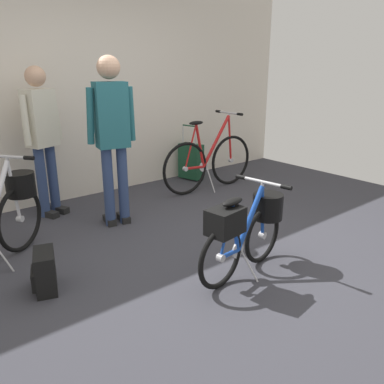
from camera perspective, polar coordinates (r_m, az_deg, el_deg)
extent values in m
plane|color=#38383F|center=(3.68, 1.42, -8.76)|extent=(6.87, 6.87, 0.00)
cube|color=silver|center=(5.25, -15.60, 16.14)|extent=(6.87, 0.10, 3.09)
torus|color=black|center=(3.46, 10.25, -6.21)|extent=(0.50, 0.11, 0.50)
cylinder|color=#B7B7BC|center=(3.46, 10.25, -6.21)|extent=(0.07, 0.06, 0.06)
torus|color=black|center=(3.04, 4.20, -9.56)|extent=(0.50, 0.11, 0.50)
cylinder|color=#B7B7BC|center=(3.04, 4.20, -9.56)|extent=(0.07, 0.06, 0.06)
cylinder|color=#1947B2|center=(3.12, 5.48, -8.97)|extent=(0.22, 0.07, 0.05)
cylinder|color=#1947B2|center=(3.22, 8.49, -3.75)|extent=(0.35, 0.09, 0.49)
cylinder|color=#1947B2|center=(3.08, 6.32, -5.22)|extent=(0.13, 0.05, 0.42)
cylinder|color=#1947B2|center=(3.12, 5.48, -8.97)|extent=(0.22, 0.06, 0.04)
cylinder|color=#1947B2|center=(3.36, 10.24, -2.81)|extent=(0.08, 0.04, 0.45)
cylinder|color=#1947B2|center=(2.99, 5.05, -5.73)|extent=(0.15, 0.04, 0.41)
ellipsoid|color=black|center=(2.96, 5.93, -1.44)|extent=(0.23, 0.12, 0.05)
cylinder|color=#B7B7BC|center=(3.26, 10.26, 1.13)|extent=(0.03, 0.03, 0.04)
cylinder|color=#B7B7BC|center=(3.26, 10.27, 1.47)|extent=(0.09, 0.44, 0.03)
cylinder|color=black|center=(3.15, 13.62, 0.68)|extent=(0.05, 0.09, 0.04)
cylinder|color=black|center=(3.38, 7.15, 2.20)|extent=(0.05, 0.09, 0.04)
cylinder|color=#B7B7BC|center=(3.20, 6.69, -8.40)|extent=(0.14, 0.03, 0.14)
cylinder|color=#B7B7BC|center=(3.24, 8.34, -10.60)|extent=(0.04, 0.19, 0.24)
cylinder|color=black|center=(3.42, 11.01, -2.05)|extent=(0.29, 0.29, 0.22)
cube|color=black|center=(2.95, 4.89, -4.26)|extent=(0.31, 0.24, 0.20)
torus|color=black|center=(5.68, 5.69, 4.64)|extent=(0.71, 0.06, 0.71)
cylinder|color=#B7B7BC|center=(5.68, 5.69, 4.64)|extent=(0.06, 0.05, 0.06)
torus|color=black|center=(5.17, -0.99, 3.40)|extent=(0.71, 0.06, 0.71)
cylinder|color=#B7B7BC|center=(5.17, -0.99, 3.40)|extent=(0.06, 0.05, 0.06)
cylinder|color=red|center=(5.26, 0.37, 3.57)|extent=(0.31, 0.04, 0.05)
cylinder|color=red|center=(5.42, 3.55, 7.44)|extent=(0.48, 0.06, 0.68)
cylinder|color=red|center=(5.25, 1.16, 6.73)|extent=(0.17, 0.04, 0.60)
cylinder|color=red|center=(5.26, 0.37, 3.57)|extent=(0.31, 0.03, 0.04)
cylinder|color=red|center=(5.59, 5.54, 7.79)|extent=(0.09, 0.03, 0.64)
cylinder|color=red|center=(5.15, -0.20, 6.62)|extent=(0.20, 0.03, 0.58)
ellipsoid|color=black|center=(5.16, 0.61, 10.06)|extent=(0.22, 0.10, 0.05)
cylinder|color=#B7B7BC|center=(5.52, 5.40, 11.24)|extent=(0.03, 0.03, 0.04)
cylinder|color=#B7B7BC|center=(5.52, 5.40, 11.45)|extent=(0.04, 0.44, 0.03)
cylinder|color=black|center=(5.36, 7.02, 11.21)|extent=(0.04, 0.09, 0.04)
cylinder|color=black|center=(5.68, 3.87, 11.67)|extent=(0.04, 0.09, 0.04)
cylinder|color=#B7B7BC|center=(5.35, 1.69, 3.72)|extent=(0.14, 0.02, 0.14)
cylinder|color=#B7B7BC|center=(5.37, 2.76, 1.78)|extent=(0.02, 0.19, 0.33)
torus|color=black|center=(3.93, -23.81, -3.59)|extent=(0.52, 0.41, 0.62)
cylinder|color=#B7B7BC|center=(3.93, -23.81, -3.59)|extent=(0.08, 0.08, 0.06)
cylinder|color=silver|center=(3.83, -24.58, 0.15)|extent=(0.09, 0.08, 0.56)
cylinder|color=#B7B7BC|center=(3.73, -25.43, 4.40)|extent=(0.03, 0.03, 0.04)
cylinder|color=#B7B7BC|center=(3.73, -25.47, 4.69)|extent=(0.29, 0.36, 0.03)
cylinder|color=black|center=(3.60, -22.71, 4.62)|extent=(0.08, 0.09, 0.04)
cylinder|color=#B7B7BC|center=(3.67, -25.96, -8.35)|extent=(0.13, 0.16, 0.29)
cylinder|color=black|center=(3.89, -23.76, 1.02)|extent=(0.36, 0.36, 0.22)
cylinder|color=navy|center=(4.27, -10.03, 0.95)|extent=(0.11, 0.11, 0.85)
cube|color=black|center=(4.44, -9.97, -3.71)|extent=(0.13, 0.25, 0.07)
cylinder|color=navy|center=(4.22, -12.09, 0.65)|extent=(0.11, 0.11, 0.85)
cube|color=black|center=(4.40, -11.95, -4.04)|extent=(0.13, 0.25, 0.07)
cube|color=#23606B|center=(4.09, -11.69, 10.93)|extent=(0.35, 0.26, 0.66)
cylinder|color=#23606B|center=(4.17, -8.94, 11.18)|extent=(0.12, 0.12, 0.56)
cylinder|color=#23606B|center=(4.05, -14.64, 10.64)|extent=(0.11, 0.12, 0.56)
sphere|color=tan|center=(4.06, -12.11, 17.41)|extent=(0.23, 0.23, 0.23)
cylinder|color=navy|center=(4.70, -21.05, 1.28)|extent=(0.11, 0.11, 0.80)
cube|color=black|center=(4.78, -20.17, -3.00)|extent=(0.18, 0.26, 0.07)
cylinder|color=navy|center=(4.80, -19.65, 1.78)|extent=(0.11, 0.11, 0.80)
cube|color=black|center=(4.88, -18.80, -2.43)|extent=(0.18, 0.26, 0.07)
cube|color=beige|center=(4.62, -21.30, 10.02)|extent=(0.37, 0.31, 0.62)
cylinder|color=beige|center=(4.47, -23.19, 9.58)|extent=(0.09, 0.12, 0.52)
cylinder|color=beige|center=(4.75, -19.27, 10.42)|extent=(0.13, 0.12, 0.52)
sphere|color=tan|center=(4.59, -21.93, 15.42)|extent=(0.22, 0.22, 0.22)
cube|color=#19472D|center=(5.92, -0.15, 4.54)|extent=(0.26, 0.39, 0.52)
cylinder|color=#B7B7BC|center=(5.74, 0.49, 8.18)|extent=(0.02, 0.02, 0.28)
cylinder|color=#B7B7BC|center=(5.88, -1.32, 8.41)|extent=(0.02, 0.02, 0.28)
cylinder|color=#19472D|center=(5.79, -0.43, 9.66)|extent=(0.07, 0.23, 0.02)
cylinder|color=black|center=(5.96, 1.13, 2.03)|extent=(0.04, 0.03, 0.04)
cylinder|color=black|center=(6.10, -0.77, 2.42)|extent=(0.04, 0.03, 0.04)
cube|color=black|center=(3.24, -20.63, -10.75)|extent=(0.24, 0.34, 0.32)
cube|color=black|center=(3.27, -22.11, -11.64)|extent=(0.10, 0.21, 0.14)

